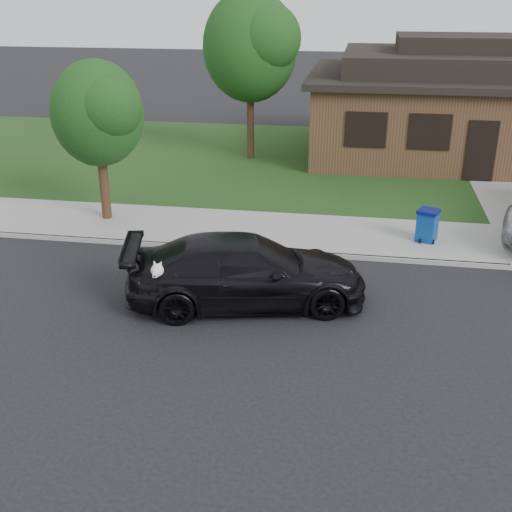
# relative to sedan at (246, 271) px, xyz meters

# --- Properties ---
(ground) EXTENTS (120.00, 120.00, 0.00)m
(ground) POSITION_rel_sedan_xyz_m (2.43, -0.62, -0.76)
(ground) COLOR black
(ground) RESTS_ON ground
(sidewalk) EXTENTS (60.00, 3.00, 0.12)m
(sidewalk) POSITION_rel_sedan_xyz_m (2.43, 4.38, -0.70)
(sidewalk) COLOR gray
(sidewalk) RESTS_ON ground
(curb) EXTENTS (60.00, 0.12, 0.12)m
(curb) POSITION_rel_sedan_xyz_m (2.43, 2.88, -0.70)
(curb) COLOR gray
(curb) RESTS_ON ground
(lawn) EXTENTS (60.00, 13.00, 0.13)m
(lawn) POSITION_rel_sedan_xyz_m (2.43, 12.38, -0.70)
(lawn) COLOR #193814
(lawn) RESTS_ON ground
(sedan) EXTENTS (5.61, 3.30, 1.52)m
(sedan) POSITION_rel_sedan_xyz_m (0.00, 0.00, 0.00)
(sedan) COLOR black
(sedan) RESTS_ON ground
(recycling_bin) EXTENTS (0.69, 0.69, 0.88)m
(recycling_bin) POSITION_rel_sedan_xyz_m (4.21, 4.22, -0.20)
(recycling_bin) COLOR navy
(recycling_bin) RESTS_ON sidewalk
(house) EXTENTS (12.60, 8.60, 4.65)m
(house) POSITION_rel_sedan_xyz_m (6.43, 14.37, 1.37)
(house) COLOR #422B1C
(house) RESTS_ON ground
(tree_0) EXTENTS (3.78, 3.60, 6.34)m
(tree_0) POSITION_rel_sedan_xyz_m (-1.91, 12.25, 3.72)
(tree_0) COLOR #332114
(tree_0) RESTS_ON ground
(tree_2) EXTENTS (2.73, 2.60, 4.59)m
(tree_2) POSITION_rel_sedan_xyz_m (-4.95, 4.49, 2.50)
(tree_2) COLOR #332114
(tree_2) RESTS_ON ground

